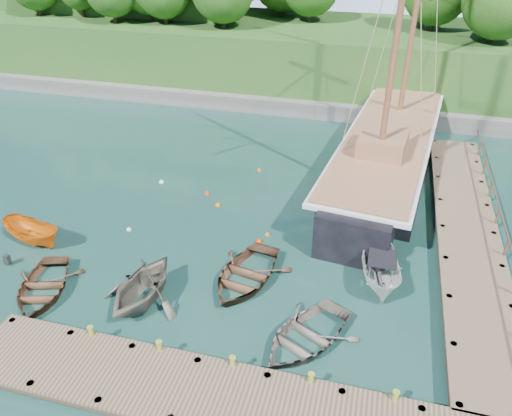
# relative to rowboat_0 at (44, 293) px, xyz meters

# --- Properties ---
(ground) EXTENTS (160.00, 160.00, 0.00)m
(ground) POSITION_rel_rowboat_0_xyz_m (8.00, 2.80, 0.00)
(ground) COLOR #173A30
(ground) RESTS_ON ground
(dock_near) EXTENTS (20.00, 3.20, 1.10)m
(dock_near) POSITION_rel_rowboat_0_xyz_m (10.00, -3.70, 0.43)
(dock_near) COLOR #483929
(dock_near) RESTS_ON ground
(dock_east) EXTENTS (3.20, 24.00, 1.10)m
(dock_east) POSITION_rel_rowboat_0_xyz_m (19.50, 9.80, 0.43)
(dock_east) COLOR #483929
(dock_east) RESTS_ON ground
(bollard_0) EXTENTS (0.26, 0.26, 0.45)m
(bollard_0) POSITION_rel_rowboat_0_xyz_m (4.00, -2.30, 0.00)
(bollard_0) COLOR olive
(bollard_0) RESTS_ON ground
(bollard_1) EXTENTS (0.26, 0.26, 0.45)m
(bollard_1) POSITION_rel_rowboat_0_xyz_m (7.00, -2.30, 0.00)
(bollard_1) COLOR olive
(bollard_1) RESTS_ON ground
(bollard_2) EXTENTS (0.26, 0.26, 0.45)m
(bollard_2) POSITION_rel_rowboat_0_xyz_m (10.00, -2.30, 0.00)
(bollard_2) COLOR olive
(bollard_2) RESTS_ON ground
(bollard_3) EXTENTS (0.26, 0.26, 0.45)m
(bollard_3) POSITION_rel_rowboat_0_xyz_m (13.00, -2.30, 0.00)
(bollard_3) COLOR olive
(bollard_3) RESTS_ON ground
(bollard_4) EXTENTS (0.26, 0.26, 0.45)m
(bollard_4) POSITION_rel_rowboat_0_xyz_m (16.00, -2.30, 0.00)
(bollard_4) COLOR olive
(bollard_4) RESTS_ON ground
(rowboat_0) EXTENTS (4.36, 5.20, 0.92)m
(rowboat_0) POSITION_rel_rowboat_0_xyz_m (0.00, 0.00, 0.00)
(rowboat_0) COLOR #4E3220
(rowboat_0) RESTS_ON ground
(rowboat_1) EXTENTS (4.27, 4.79, 2.30)m
(rowboat_1) POSITION_rel_rowboat_0_xyz_m (4.82, 0.67, 0.00)
(rowboat_1) COLOR #585347
(rowboat_1) RESTS_ON ground
(rowboat_2) EXTENTS (4.42, 5.54, 1.03)m
(rowboat_2) POSITION_rel_rowboat_0_xyz_m (8.89, 3.25, 0.00)
(rowboat_2) COLOR #513523
(rowboat_2) RESTS_ON ground
(rowboat_3) EXTENTS (5.16, 5.70, 0.97)m
(rowboat_3) POSITION_rel_rowboat_0_xyz_m (12.38, 0.13, 0.00)
(rowboat_3) COLOR #625A51
(rowboat_3) RESTS_ON ground
(motorboat_orange) EXTENTS (4.08, 2.36, 1.48)m
(motorboat_orange) POSITION_rel_rowboat_0_xyz_m (-2.87, 3.38, 0.00)
(motorboat_orange) COLOR orange
(motorboat_orange) RESTS_ON ground
(cabin_boat_white) EXTENTS (2.41, 4.74, 1.75)m
(cabin_boat_white) POSITION_rel_rowboat_0_xyz_m (15.13, 4.84, 0.00)
(cabin_boat_white) COLOR silver
(cabin_boat_white) RESTS_ON ground
(schooner) EXTENTS (7.91, 29.12, 21.65)m
(schooner) POSITION_rel_rowboat_0_xyz_m (14.88, 17.00, 1.20)
(schooner) COLOR black
(schooner) RESTS_ON ground
(mooring_buoy_0) EXTENTS (0.29, 0.29, 0.29)m
(mooring_buoy_0) POSITION_rel_rowboat_0_xyz_m (1.43, 5.79, 0.00)
(mooring_buoy_0) COLOR silver
(mooring_buoy_0) RESTS_ON ground
(mooring_buoy_1) EXTENTS (0.34, 0.34, 0.34)m
(mooring_buoy_1) POSITION_rel_rowboat_0_xyz_m (5.38, 9.55, 0.00)
(mooring_buoy_1) COLOR #F15D04
(mooring_buoy_1) RESTS_ON ground
(mooring_buoy_2) EXTENTS (0.29, 0.29, 0.29)m
(mooring_buoy_2) POSITION_rel_rowboat_0_xyz_m (9.01, 7.30, 0.00)
(mooring_buoy_2) COLOR #D15E11
(mooring_buoy_2) RESTS_ON ground
(mooring_buoy_3) EXTENTS (0.34, 0.34, 0.34)m
(mooring_buoy_3) POSITION_rel_rowboat_0_xyz_m (11.63, 10.50, 0.00)
(mooring_buoy_3) COLOR silver
(mooring_buoy_3) RESTS_ON ground
(mooring_buoy_4) EXTENTS (0.32, 0.32, 0.32)m
(mooring_buoy_4) POSITION_rel_rowboat_0_xyz_m (4.26, 10.72, 0.00)
(mooring_buoy_4) COLOR red
(mooring_buoy_4) RESTS_ON ground
(mooring_buoy_5) EXTENTS (0.29, 0.29, 0.29)m
(mooring_buoy_5) POSITION_rel_rowboat_0_xyz_m (6.62, 14.63, 0.00)
(mooring_buoy_5) COLOR #DC5800
(mooring_buoy_5) RESTS_ON ground
(mooring_buoy_6) EXTENTS (0.34, 0.34, 0.34)m
(mooring_buoy_6) POSITION_rel_rowboat_0_xyz_m (0.90, 11.33, 0.00)
(mooring_buoy_6) COLOR white
(mooring_buoy_6) RESTS_ON ground
(mooring_buoy_7) EXTENTS (0.32, 0.32, 0.32)m
(mooring_buoy_7) POSITION_rel_rowboat_0_xyz_m (8.73, 6.57, 0.00)
(mooring_buoy_7) COLOR #D13600
(mooring_buoy_7) RESTS_ON ground
(headland) EXTENTS (51.00, 19.31, 12.90)m
(headland) POSITION_rel_rowboat_0_xyz_m (-4.88, 34.16, 5.54)
(headland) COLOR #474744
(headland) RESTS_ON ground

